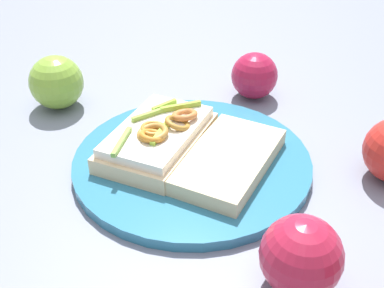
# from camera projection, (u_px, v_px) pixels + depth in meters

# --- Properties ---
(ground_plane) EXTENTS (2.00, 2.00, 0.00)m
(ground_plane) POSITION_uv_depth(u_px,v_px,m) (192.00, 166.00, 0.62)
(ground_plane) COLOR slate
(ground_plane) RESTS_ON ground
(plate) EXTENTS (0.29, 0.29, 0.01)m
(plate) POSITION_uv_depth(u_px,v_px,m) (192.00, 162.00, 0.61)
(plate) COLOR teal
(plate) RESTS_ON ground_plane
(sandwich) EXTENTS (0.16, 0.19, 0.05)m
(sandwich) POSITION_uv_depth(u_px,v_px,m) (158.00, 137.00, 0.61)
(sandwich) COLOR beige
(sandwich) RESTS_ON plate
(bread_slice_side) EXTENTS (0.15, 0.19, 0.02)m
(bread_slice_side) POSITION_uv_depth(u_px,v_px,m) (228.00, 160.00, 0.59)
(bread_slice_side) COLOR beige
(bread_slice_side) RESTS_ON plate
(apple_0) EXTENTS (0.11, 0.11, 0.08)m
(apple_0) POSITION_uv_depth(u_px,v_px,m) (301.00, 256.00, 0.44)
(apple_0) COLOR #A91C37
(apple_0) RESTS_ON ground_plane
(apple_2) EXTENTS (0.08, 0.08, 0.08)m
(apple_2) POSITION_uv_depth(u_px,v_px,m) (56.00, 82.00, 0.72)
(apple_2) COLOR #80AC38
(apple_2) RESTS_ON ground_plane
(apple_5) EXTENTS (0.07, 0.07, 0.07)m
(apple_5) POSITION_uv_depth(u_px,v_px,m) (254.00, 76.00, 0.75)
(apple_5) COLOR #A6183A
(apple_5) RESTS_ON ground_plane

